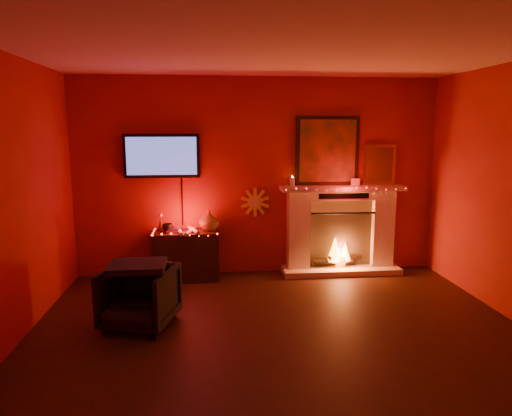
{
  "coord_description": "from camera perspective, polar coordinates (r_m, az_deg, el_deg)",
  "views": [
    {
      "loc": [
        -0.66,
        -3.73,
        2.01
      ],
      "look_at": [
        -0.12,
        1.7,
        1.06
      ],
      "focal_mm": 32.0,
      "sensor_mm": 36.0,
      "label": 1
    }
  ],
  "objects": [
    {
      "name": "armchair",
      "position": [
        4.89,
        -14.36,
        -10.71
      ],
      "size": [
        0.84,
        0.85,
        0.63
      ],
      "primitive_type": "imported",
      "rotation": [
        0.0,
        0.0,
        -0.29
      ],
      "color": "black",
      "rests_on": "floor"
    },
    {
      "name": "room",
      "position": [
        3.84,
        4.25,
        0.02
      ],
      "size": [
        5.0,
        5.0,
        5.0
      ],
      "color": "black",
      "rests_on": "ground"
    },
    {
      "name": "sunburst_clock",
      "position": [
        6.32,
        -0.12,
        0.72
      ],
      "size": [
        0.4,
        0.03,
        0.4
      ],
      "color": "yellow",
      "rests_on": "room"
    },
    {
      "name": "tv",
      "position": [
        6.23,
        -11.68,
        6.37
      ],
      "size": [
        1.0,
        0.07,
        1.24
      ],
      "color": "black",
      "rests_on": "room"
    },
    {
      "name": "console_table",
      "position": [
        6.22,
        -8.53,
        -5.45
      ],
      "size": [
        0.87,
        0.53,
        0.93
      ],
      "color": "black",
      "rests_on": "floor"
    },
    {
      "name": "fireplace",
      "position": [
        6.51,
        10.47,
        -1.65
      ],
      "size": [
        1.72,
        0.4,
        2.18
      ],
      "color": "silver",
      "rests_on": "floor"
    }
  ]
}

